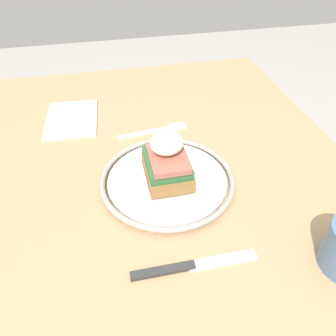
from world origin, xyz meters
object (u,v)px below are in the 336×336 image
Objects in this scene: sandwich at (168,161)px; knife at (185,267)px; plate at (168,180)px; napkin at (72,119)px; fork at (156,131)px.

knife is (0.18, -0.01, -0.05)m from sandwich.
napkin is (-0.25, -0.17, -0.00)m from plate.
fork is 0.34m from knife.
knife is 1.22× the size of napkin.
sandwich is at bearing 175.50° from knife.
fork is at bearing 176.91° from plate.
plate is at bearing 34.06° from napkin.
sandwich is (-0.00, -0.00, 0.04)m from plate.
plate is 0.16m from fork.
sandwich is 0.17m from fork.
fork is at bearing 64.12° from napkin.
sandwich is at bearing -177.01° from plate.
plate is 1.32× the size of knife.
napkin is at bearing -159.92° from knife.
knife reaches higher than fork.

